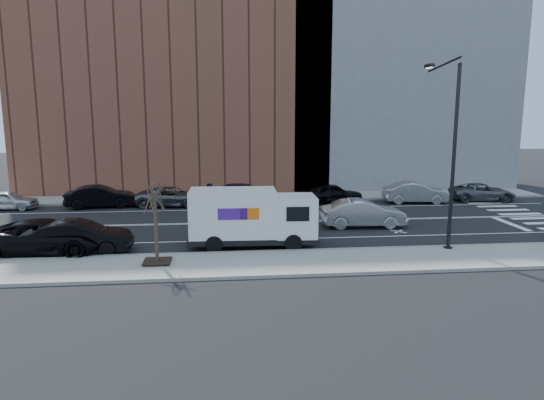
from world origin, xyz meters
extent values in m
plane|color=black|center=(0.00, 0.00, 0.00)|extent=(120.00, 120.00, 0.00)
cube|color=gray|center=(0.00, -8.80, 0.07)|extent=(44.00, 3.60, 0.15)
cube|color=gray|center=(0.00, 8.80, 0.07)|extent=(44.00, 3.60, 0.15)
cube|color=gray|center=(0.00, -7.00, 0.08)|extent=(44.00, 0.25, 0.17)
cube|color=gray|center=(0.00, 7.00, 0.08)|extent=(44.00, 0.25, 0.17)
cube|color=brown|center=(-8.00, 15.60, 11.00)|extent=(26.00, 10.00, 22.00)
cube|color=slate|center=(12.00, 15.60, 13.00)|extent=(20.00, 10.00, 26.00)
cylinder|color=black|center=(7.00, -7.40, 4.50)|extent=(0.18, 0.18, 9.00)
cylinder|color=black|center=(7.00, -7.40, 0.10)|extent=(0.44, 0.44, 0.20)
sphere|color=black|center=(7.00, -7.40, 8.95)|extent=(0.20, 0.20, 0.20)
cylinder|color=black|center=(7.00, -5.70, 9.10)|extent=(0.11, 3.49, 0.48)
cube|color=black|center=(7.00, -4.00, 9.20)|extent=(0.25, 0.80, 0.18)
cube|color=#FFF2CC|center=(7.00, -4.00, 9.10)|extent=(0.18, 0.55, 0.03)
cube|color=black|center=(-7.00, -8.40, 0.23)|extent=(1.20, 1.20, 0.04)
cylinder|color=#382B1E|center=(-7.00, -8.40, 1.75)|extent=(0.16, 0.16, 3.20)
cylinder|color=#382B1E|center=(-6.75, -8.40, 3.15)|extent=(0.06, 0.80, 1.44)
cylinder|color=#382B1E|center=(-6.92, -8.16, 3.15)|extent=(0.81, 0.31, 1.19)
cylinder|color=#382B1E|center=(-7.20, -8.25, 3.15)|extent=(0.58, 0.76, 1.50)
cylinder|color=#382B1E|center=(-7.20, -8.55, 3.15)|extent=(0.47, 0.61, 1.37)
cylinder|color=#382B1E|center=(-6.92, -8.64, 3.15)|extent=(0.72, 0.29, 1.13)
cube|color=black|center=(-2.64, -5.60, 0.46)|extent=(6.38, 2.34, 0.31)
cube|color=silver|center=(-0.40, -5.67, 1.58)|extent=(2.11, 2.25, 2.04)
cube|color=black|center=(0.64, -5.70, 1.89)|extent=(0.12, 1.89, 0.97)
cube|color=black|center=(-0.43, -6.78, 1.89)|extent=(1.12, 0.08, 0.71)
cube|color=black|center=(-0.36, -4.56, 1.89)|extent=(1.12, 0.08, 0.71)
cube|color=black|center=(0.60, -5.70, 0.56)|extent=(0.22, 2.04, 0.36)
cube|color=silver|center=(-3.56, -5.57, 1.78)|extent=(4.35, 2.38, 2.34)
cube|color=#47198C|center=(-3.59, -6.71, 1.94)|extent=(1.43, 0.07, 0.56)
cube|color=orange|center=(-2.78, -6.74, 1.94)|extent=(0.92, 0.05, 0.56)
cube|color=#47198C|center=(-3.52, -4.43, 1.94)|extent=(1.43, 0.07, 0.56)
cube|color=orange|center=(-2.71, -4.46, 1.94)|extent=(0.92, 0.05, 0.56)
cylinder|color=black|center=(-0.63, -6.68, 0.43)|extent=(0.86, 0.31, 0.86)
cylinder|color=black|center=(-0.57, -4.65, 0.43)|extent=(0.86, 0.31, 0.86)
cylinder|color=black|center=(-4.51, -6.56, 0.43)|extent=(0.86, 0.31, 0.86)
cylinder|color=black|center=(-4.44, -4.52, 0.43)|extent=(0.86, 0.31, 0.86)
imported|color=silver|center=(-19.20, 5.90, 0.68)|extent=(4.09, 1.85, 1.36)
imported|color=black|center=(-12.84, 6.01, 0.80)|extent=(5.05, 2.30, 1.61)
imported|color=#515359|center=(-7.82, 6.02, 0.71)|extent=(5.28, 2.77, 1.42)
imported|color=#161F4D|center=(-2.36, 5.39, 0.83)|extent=(5.77, 2.48, 1.65)
imported|color=black|center=(4.22, 5.88, 0.77)|extent=(4.62, 2.14, 1.53)
imported|color=#A2A2A7|center=(10.55, 5.47, 0.80)|extent=(4.99, 2.19, 1.59)
imported|color=#505458|center=(16.14, 5.87, 0.68)|extent=(5.12, 2.87, 1.35)
imported|color=#A7A6AB|center=(4.28, -1.90, 0.82)|extent=(5.06, 1.94, 1.65)
imported|color=black|center=(-10.99, -6.06, 0.82)|extent=(5.02, 1.92, 1.63)
imported|color=black|center=(-12.55, -5.82, 0.83)|extent=(6.03, 2.94, 1.65)
camera|label=1|loc=(-4.05, -29.56, 6.67)|focal=32.00mm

